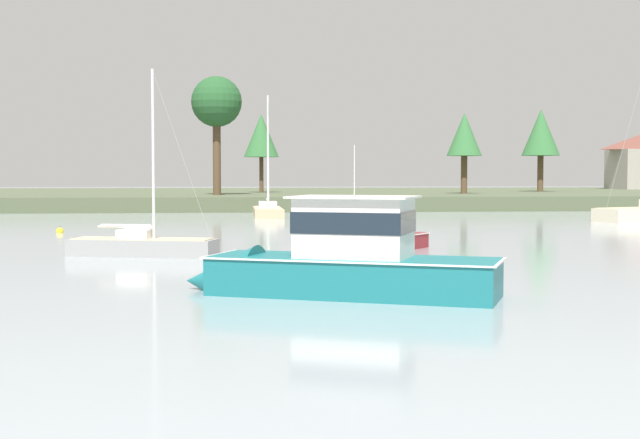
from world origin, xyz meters
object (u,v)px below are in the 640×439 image
at_px(cruiser_teal, 328,271).
at_px(sailboat_sand, 268,214).
at_px(cruiser_maroon, 378,242).
at_px(mooring_buoy_yellow, 60,231).
at_px(sailboat_grey, 143,251).

bearing_deg(cruiser_teal, sailboat_sand, 90.07).
bearing_deg(sailboat_sand, cruiser_maroon, -83.52).
xyz_separation_m(cruiser_maroon, mooring_buoy_yellow, (-17.04, 14.79, -0.36)).
relative_size(sailboat_sand, cruiser_maroon, 1.67).
distance_m(cruiser_teal, sailboat_grey, 14.65).
bearing_deg(mooring_buoy_yellow, cruiser_teal, -65.45).
bearing_deg(cruiser_maroon, sailboat_grey, -173.09).
bearing_deg(mooring_buoy_yellow, sailboat_grey, -67.72).
xyz_separation_m(cruiser_maroon, cruiser_teal, (-3.76, -14.29, 0.26)).
xyz_separation_m(sailboat_sand, cruiser_maroon, (3.82, -33.62, 0.21)).
bearing_deg(sailboat_grey, sailboat_sand, 79.22).
xyz_separation_m(cruiser_maroon, sailboat_grey, (-10.46, -1.27, -0.24)).
height_order(sailboat_sand, sailboat_grey, sailboat_sand).
relative_size(sailboat_grey, mooring_buoy_yellow, 16.91).
xyz_separation_m(sailboat_sand, cruiser_teal, (0.06, -47.91, 0.47)).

